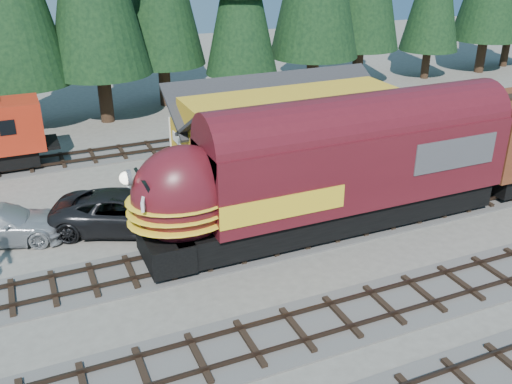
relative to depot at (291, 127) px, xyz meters
name	(u,v)px	position (x,y,z in m)	size (l,w,h in m)	color
ground	(404,267)	(0.00, -10.50, -2.96)	(120.00, 120.00, 0.00)	#6B665B
track_siding	(511,190)	(10.00, -6.50, -2.90)	(68.00, 3.20, 0.33)	#4C4947
track_spur	(90,157)	(-10.00, 7.50, -2.90)	(32.00, 3.20, 0.33)	#4C4947
depot	(291,127)	(0.00, 0.00, 0.00)	(12.80, 7.00, 5.30)	gold
locomotive	(320,178)	(-1.85, -6.50, -0.17)	(17.78, 3.53, 4.83)	black
pickup_truck_a	(126,211)	(-9.77, -2.59, -2.04)	(3.07, 6.66, 1.85)	black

